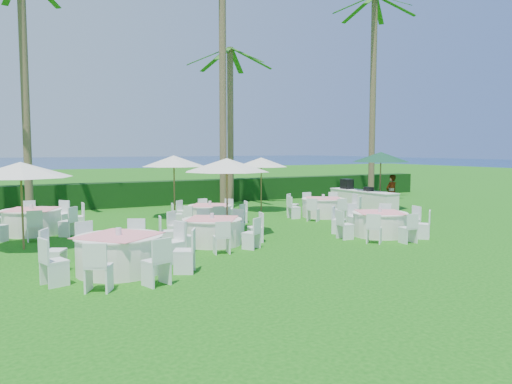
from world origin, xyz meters
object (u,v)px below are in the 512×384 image
at_px(umbrella_b, 227,165).
at_px(umbrella_c, 174,161).
at_px(umbrella_green, 381,157).
at_px(staff_person, 391,193).
at_px(banquet_table_a, 119,253).
at_px(umbrella_a, 21,170).
at_px(banquet_table_f, 323,207).
at_px(buffet_table, 362,199).
at_px(umbrella_d, 261,162).
at_px(banquet_table_e, 210,214).
at_px(banquet_table_d, 32,221).
at_px(banquet_table_c, 380,223).
at_px(banquet_table_b, 212,231).

height_order(umbrella_b, umbrella_c, umbrella_c).
xyz_separation_m(umbrella_green, staff_person, (0.11, -0.63, -1.62)).
distance_m(banquet_table_a, staff_person, 14.66).
height_order(umbrella_a, staff_person, umbrella_a).
xyz_separation_m(banquet_table_f, umbrella_green, (3.77, 0.78, 2.04)).
bearing_deg(buffet_table, umbrella_d, 158.23).
bearing_deg(umbrella_d, umbrella_a, -156.03).
distance_m(umbrella_b, staff_person, 9.62).
relative_size(umbrella_b, umbrella_c, 1.09).
bearing_deg(banquet_table_f, banquet_table_a, -150.22).
bearing_deg(buffet_table, banquet_table_f, -159.17).
xyz_separation_m(buffet_table, staff_person, (0.86, -1.00, 0.35)).
xyz_separation_m(banquet_table_f, umbrella_c, (-5.61, 2.51, 1.92)).
relative_size(banquet_table_a, banquet_table_e, 1.20).
relative_size(banquet_table_e, staff_person, 1.73).
distance_m(banquet_table_a, banquet_table_d, 6.75).
xyz_separation_m(banquet_table_a, banquet_table_e, (4.69, 5.87, -0.08)).
relative_size(umbrella_d, staff_person, 1.47).
bearing_deg(banquet_table_d, umbrella_green, -1.20).
relative_size(umbrella_d, umbrella_green, 0.91).
xyz_separation_m(banquet_table_d, umbrella_c, (5.42, 1.42, 1.90)).
xyz_separation_m(banquet_table_e, buffet_table, (7.97, 0.79, 0.10)).
distance_m(umbrella_c, umbrella_green, 9.54).
bearing_deg(umbrella_green, banquet_table_d, 178.80).
bearing_deg(umbrella_d, umbrella_c, -174.63).
distance_m(umbrella_a, umbrella_c, 7.10).
bearing_deg(banquet_table_f, staff_person, 2.21).
relative_size(banquet_table_e, umbrella_c, 1.10).
bearing_deg(banquet_table_a, umbrella_green, 25.13).
bearing_deg(umbrella_b, banquet_table_f, 21.43).
bearing_deg(umbrella_a, umbrella_d, 23.97).
height_order(banquet_table_f, umbrella_b, umbrella_b).
relative_size(banquet_table_e, banquet_table_f, 0.92).
height_order(banquet_table_f, umbrella_c, umbrella_c).
xyz_separation_m(banquet_table_c, umbrella_c, (-4.57, 7.10, 1.92)).
bearing_deg(banquet_table_c, banquet_table_d, 150.36).
distance_m(banquet_table_a, banquet_table_e, 7.51).
xyz_separation_m(umbrella_a, buffet_table, (14.45, 2.72, -1.77)).
bearing_deg(umbrella_green, banquet_table_b, -157.80).
distance_m(banquet_table_a, umbrella_c, 9.16).
height_order(banquet_table_b, banquet_table_d, banquet_table_d).
xyz_separation_m(banquet_table_d, umbrella_b, (5.68, -3.19, 1.87)).
bearing_deg(banquet_table_e, umbrella_c, 107.21).
bearing_deg(banquet_table_a, staff_person, 22.73).
relative_size(banquet_table_d, umbrella_c, 1.27).
bearing_deg(banquet_table_d, umbrella_b, -29.31).
bearing_deg(banquet_table_f, banquet_table_e, 175.86).
height_order(banquet_table_f, staff_person, staff_person).
relative_size(banquet_table_b, umbrella_green, 1.16).
xyz_separation_m(banquet_table_b, umbrella_d, (5.07, 6.29, 1.81)).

